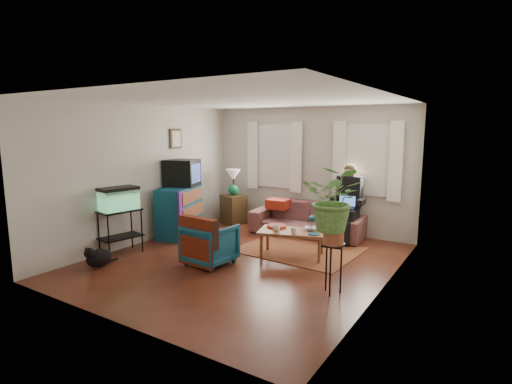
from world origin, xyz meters
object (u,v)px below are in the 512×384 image
Objects in this scene: side_table at (234,209)px; aquarium_stand at (121,232)px; sofa at (307,214)px; plant_stand at (332,269)px; armchair at (210,242)px; dresser at (180,211)px; coffee_table at (292,244)px.

aquarium_stand reaches higher than side_table.
sofa reaches higher than plant_stand.
side_table is 2.90m from aquarium_stand.
sofa reaches higher than armchair.
armchair is 2.11m from plant_stand.
side_table is (-1.85, 0.01, -0.12)m from sofa.
dresser is (-2.19, -1.40, 0.06)m from sofa.
armchair is at bearing 26.24° from aquarium_stand.
side_table is 0.98× the size of plant_stand.
aquarium_stand is (-2.20, -2.87, -0.06)m from sofa.
coffee_table is at bearing -79.39° from sofa.
dresser is at bearing -103.59° from side_table.
armchair is 1.07× the size of plant_stand.
side_table is 2.74m from armchair.
coffee_table is (0.38, -1.41, -0.22)m from sofa.
plant_stand is at bearing -34.76° from dresser.
plant_stand reaches higher than side_table.
sofa is at bearing -0.23° from side_table.
dresser is 3.88m from plant_stand.
plant_stand is (3.37, -2.50, 0.01)m from side_table.
armchair is 1.40m from coffee_table.
armchair is (1.61, 0.45, -0.03)m from aquarium_stand.
sofa reaches higher than side_table.
coffee_table is (2.22, -1.42, -0.10)m from side_table.
dresser is 1.47m from aquarium_stand.
sofa is at bearing 121.46° from plant_stand.
dresser is (-0.34, -1.41, 0.17)m from side_table.
side_table is 0.91× the size of armchair.
side_table is 0.59× the size of dresser.
coffee_table is at bearing -18.60° from dresser.
side_table is at bearing 58.10° from dresser.
dresser is at bearing 162.60° from coffee_table.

